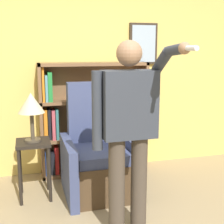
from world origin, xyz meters
TOP-DOWN VIEW (x-y plane):
  - wall_back at (0.01, 2.03)m, footprint 8.00×0.11m
  - bookcase at (-0.02, 1.87)m, footprint 1.46×0.28m
  - armchair at (0.00, 1.24)m, footprint 0.82×0.84m
  - person_standing at (0.07, 0.32)m, footprint 0.63×0.78m
  - side_table at (-0.74, 1.28)m, footprint 0.38×0.38m
  - table_lamp at (-0.74, 1.28)m, footprint 0.29×0.29m

SIDE VIEW (x-z plane):
  - armchair at x=0.00m, z-range -0.25..1.05m
  - side_table at x=-0.74m, z-range 0.19..0.86m
  - bookcase at x=-0.02m, z-range -0.01..1.51m
  - person_standing at x=0.07m, z-range 0.15..1.92m
  - table_lamp at x=-0.74m, z-range 0.82..1.37m
  - wall_back at x=0.01m, z-range 0.00..2.80m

